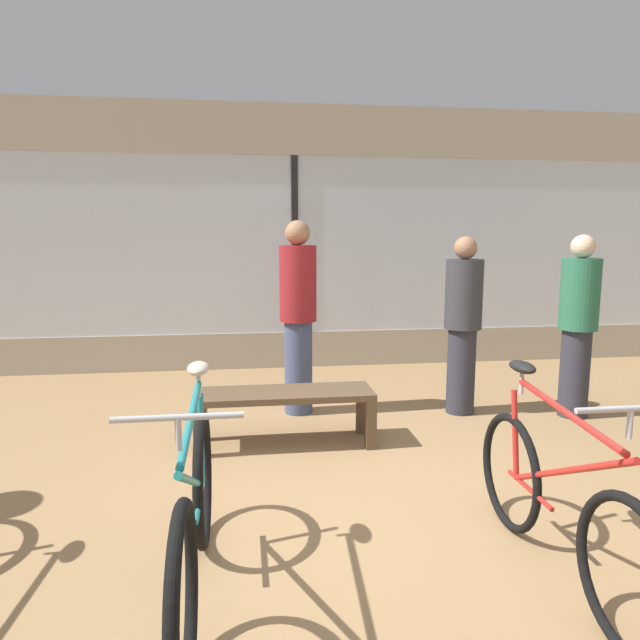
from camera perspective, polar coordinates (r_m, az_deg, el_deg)
The scene contains 8 objects.
ground_plane at distance 3.49m, azimuth 4.01°, elevation -20.05°, with size 24.00×24.00×0.00m, color #99754C.
shop_back_wall at distance 7.07m, azimuth -2.55°, elevation 8.36°, with size 12.00×0.08×3.20m.
bicycle_left at distance 2.77m, azimuth -12.40°, elevation -18.93°, with size 0.46×1.78×1.05m.
bicycle_right at distance 3.11m, azimuth 22.58°, elevation -16.67°, with size 0.46×1.67×1.01m.
display_bench at distance 4.57m, azimuth -3.56°, elevation -8.05°, with size 1.40×0.44×0.44m.
customer_near_rack at distance 5.25m, azimuth -2.21°, elevation 0.71°, with size 0.36×0.36×1.79m.
customer_by_window at distance 5.42m, azimuth 14.09°, elevation -0.19°, with size 0.47×0.47×1.65m.
customer_mid_floor at distance 5.66m, azimuth 24.39°, elevation -0.25°, with size 0.48×0.48×1.66m.
Camera 1 is at (-0.63, -2.99, 1.67)m, focal length 32.00 mm.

